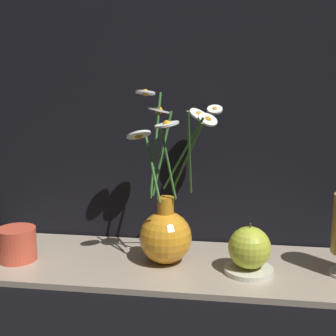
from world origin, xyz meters
The scene contains 7 objects.
ground_plane centered at (0.00, 0.00, 0.00)m, with size 6.00×6.00×0.00m, color black.
shelf centered at (0.00, 0.00, 0.01)m, with size 0.84×0.27×0.01m.
backdrop_wall centered at (0.00, 0.15, 0.55)m, with size 1.34×0.02×1.10m.
vase_with_flowers centered at (-0.01, 0.00, 0.08)m, with size 0.19×0.18×0.35m.
yellow_mug centered at (-0.32, -0.03, 0.05)m, with size 0.09×0.08×0.07m.
saucer_plate centered at (0.16, -0.03, 0.02)m, with size 0.10×0.10×0.01m.
orange_fruit centered at (0.16, -0.03, 0.06)m, with size 0.08×0.08×0.09m.
Camera 1 is at (0.13, -0.90, 0.39)m, focal length 50.00 mm.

